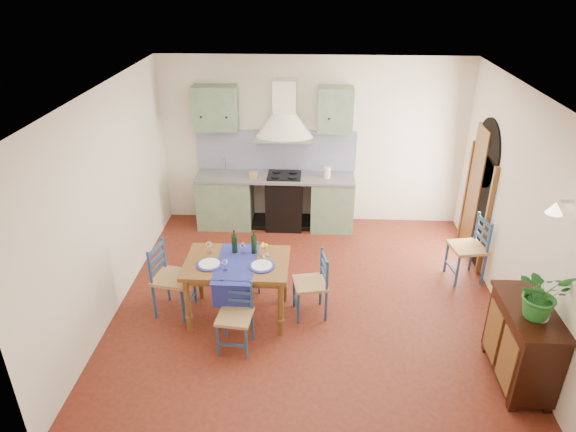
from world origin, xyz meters
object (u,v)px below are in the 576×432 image
object	(u,v)px
dining_table	(237,268)
potted_plant	(542,294)
chair_near	(235,316)
sideboard	(522,342)

from	to	relation	value
dining_table	potted_plant	xyz separation A→B (m)	(3.15, -1.07, 0.49)
chair_near	sideboard	bearing A→B (deg)	-7.05
chair_near	sideboard	size ratio (longest dim) A/B	0.80
chair_near	sideboard	world-z (taller)	sideboard
sideboard	potted_plant	world-z (taller)	potted_plant
sideboard	dining_table	bearing A→B (deg)	163.11
chair_near	dining_table	bearing A→B (deg)	94.46
sideboard	chair_near	bearing A→B (deg)	172.95
sideboard	potted_plant	bearing A→B (deg)	-86.80
chair_near	sideboard	xyz separation A→B (m)	(3.10, -0.38, 0.08)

